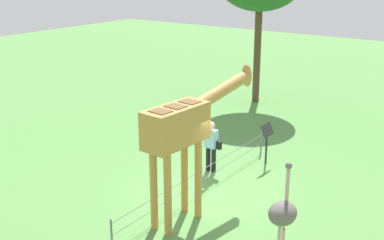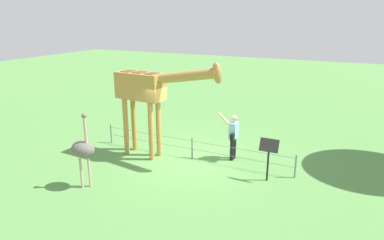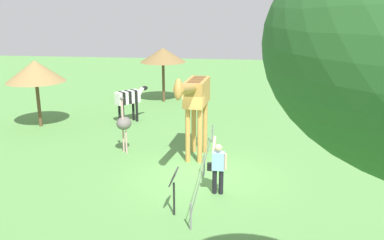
{
  "view_description": "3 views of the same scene",
  "coord_description": "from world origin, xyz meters",
  "px_view_note": "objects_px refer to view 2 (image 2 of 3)",
  "views": [
    {
      "loc": [
        -10.23,
        -6.83,
        6.12
      ],
      "look_at": [
        0.14,
        0.53,
        1.97
      ],
      "focal_mm": 46.19,
      "sensor_mm": 36.0,
      "label": 1
    },
    {
      "loc": [
        4.89,
        -9.99,
        4.8
      ],
      "look_at": [
        0.23,
        -0.37,
        1.55
      ],
      "focal_mm": 32.52,
      "sensor_mm": 36.0,
      "label": 2
    },
    {
      "loc": [
        12.85,
        1.35,
        5.59
      ],
      "look_at": [
        0.45,
        -0.24,
        2.05
      ],
      "focal_mm": 38.78,
      "sensor_mm": 36.0,
      "label": 3
    }
  ],
  "objects_px": {
    "giraffe": "(148,91)",
    "ostrich": "(83,149)",
    "visitor": "(233,134)",
    "info_sign": "(269,151)"
  },
  "relations": [
    {
      "from": "giraffe",
      "to": "ostrich",
      "type": "distance_m",
      "value": 3.04
    },
    {
      "from": "visitor",
      "to": "ostrich",
      "type": "xyz_separation_m",
      "value": [
        -3.12,
        -3.79,
        0.27
      ]
    },
    {
      "from": "giraffe",
      "to": "visitor",
      "type": "xyz_separation_m",
      "value": [
        2.69,
        1.01,
        -1.44
      ]
    },
    {
      "from": "visitor",
      "to": "giraffe",
      "type": "bearing_deg",
      "value": -159.35
    },
    {
      "from": "giraffe",
      "to": "visitor",
      "type": "height_order",
      "value": "giraffe"
    },
    {
      "from": "giraffe",
      "to": "ostrich",
      "type": "height_order",
      "value": "giraffe"
    },
    {
      "from": "visitor",
      "to": "info_sign",
      "type": "bearing_deg",
      "value": -36.1
    },
    {
      "from": "ostrich",
      "to": "info_sign",
      "type": "xyz_separation_m",
      "value": [
        4.61,
        2.71,
        -0.23
      ]
    },
    {
      "from": "visitor",
      "to": "ostrich",
      "type": "distance_m",
      "value": 4.92
    },
    {
      "from": "visitor",
      "to": "info_sign",
      "type": "relative_size",
      "value": 1.27
    }
  ]
}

